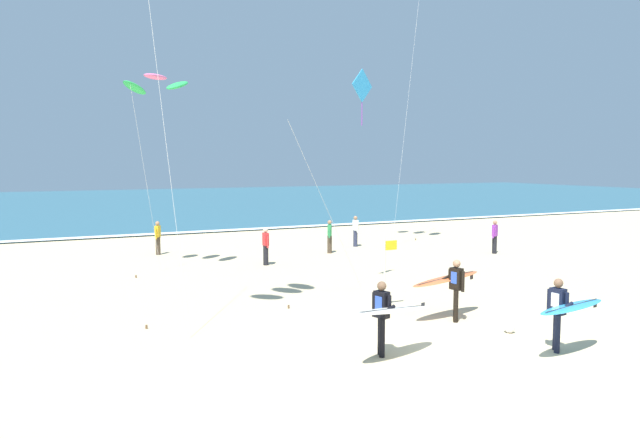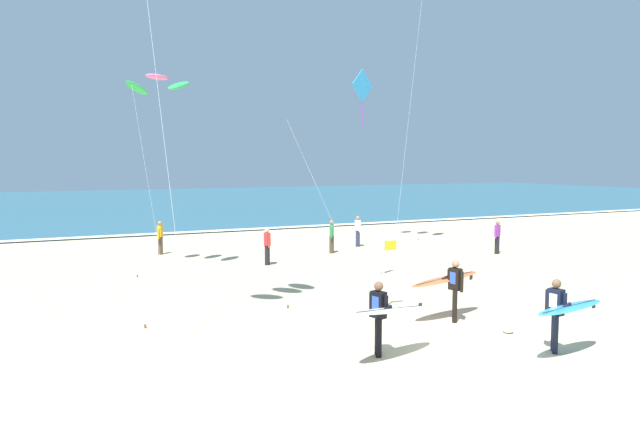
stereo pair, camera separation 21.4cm
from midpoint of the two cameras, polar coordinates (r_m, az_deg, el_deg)
The scene contains 15 objects.
ground_plane at distance 14.93m, azimuth 13.94°, elevation -11.61°, with size 160.00×160.00×0.00m, color #D1BA8E.
ocean_water at distance 66.57m, azimuth -17.27°, elevation 1.56°, with size 160.00×60.00×0.08m, color #2D6075.
shoreline_foam at distance 37.47m, azimuth -10.98°, elevation -1.12°, with size 160.00×0.94×0.01m, color white.
surfer_lead at distance 14.72m, azimuth 22.52°, elevation -7.92°, with size 2.24×1.03×1.71m.
surfer_trailing at distance 13.45m, azimuth 6.63°, elevation -8.76°, with size 2.47×1.19×1.71m.
surfer_third at distance 16.88m, azimuth 12.68°, elevation -5.90°, with size 2.61×1.12×1.71m.
kite_arc_rose_near at distance 24.66m, azimuth -15.05°, elevation 12.41°, with size 2.66×2.73×7.76m.
kite_diamond_cobalt_far at distance 20.27m, azimuth 4.16°, elevation 11.90°, with size 3.85×1.73×7.44m.
bystander_white_top at distance 30.77m, azimuth 3.83°, elevation -1.10°, with size 0.22×0.50×1.59m.
bystander_green_top at distance 28.49m, azimuth 1.34°, elevation -1.62°, with size 0.32×0.44×1.59m.
bystander_yellow_top at distance 29.06m, azimuth -14.82°, elevation -1.67°, with size 0.33×0.43×1.59m.
bystander_purple_top at distance 29.54m, azimuth 16.78°, elevation -1.60°, with size 0.45×0.31×1.59m.
bystander_red_top at distance 25.31m, azimuth -4.83°, elevation -2.54°, with size 0.22×0.50×1.59m.
lifeguard_flag at distance 17.77m, azimuth 6.61°, elevation -4.53°, with size 0.44×0.05×2.10m.
beach_ball at distance 16.20m, azimuth 17.90°, elevation -9.84°, with size 0.28×0.28×0.28m, color white.
Camera 2 is at (-8.97, -11.07, 4.36)m, focal length 33.48 mm.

